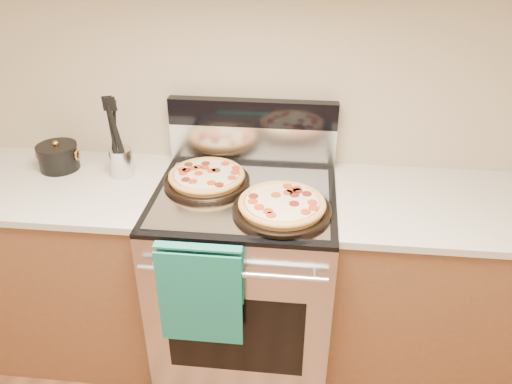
# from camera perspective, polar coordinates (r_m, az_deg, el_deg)

# --- Properties ---
(wall_back) EXTENTS (4.00, 0.00, 4.00)m
(wall_back) POSITION_cam_1_polar(r_m,az_deg,el_deg) (2.23, -0.29, 13.96)
(wall_back) COLOR tan
(wall_back) RESTS_ON ground
(range_body) EXTENTS (0.76, 0.68, 0.90)m
(range_body) POSITION_cam_1_polar(r_m,az_deg,el_deg) (2.35, -1.21, -10.20)
(range_body) COLOR #B7B7BC
(range_body) RESTS_ON ground
(oven_window) EXTENTS (0.56, 0.01, 0.40)m
(oven_window) POSITION_cam_1_polar(r_m,az_deg,el_deg) (2.11, -2.40, -16.04)
(oven_window) COLOR black
(oven_window) RESTS_ON range_body
(cooktop) EXTENTS (0.76, 0.68, 0.02)m
(cooktop) POSITION_cam_1_polar(r_m,az_deg,el_deg) (2.08, -1.34, -0.46)
(cooktop) COLOR black
(cooktop) RESTS_ON range_body
(backsplash_lower) EXTENTS (0.76, 0.06, 0.18)m
(backsplash_lower) POSITION_cam_1_polar(r_m,az_deg,el_deg) (2.31, -0.38, 5.55)
(backsplash_lower) COLOR silver
(backsplash_lower) RESTS_ON cooktop
(backsplash_upper) EXTENTS (0.76, 0.06, 0.12)m
(backsplash_upper) POSITION_cam_1_polar(r_m,az_deg,el_deg) (2.25, -0.40, 9.03)
(backsplash_upper) COLOR black
(backsplash_upper) RESTS_ON backsplash_lower
(oven_handle) EXTENTS (0.70, 0.03, 0.03)m
(oven_handle) POSITION_cam_1_polar(r_m,az_deg,el_deg) (1.84, -2.81, -9.32)
(oven_handle) COLOR silver
(oven_handle) RESTS_ON range_body
(dish_towel) EXTENTS (0.32, 0.05, 0.42)m
(dish_towel) POSITION_cam_1_polar(r_m,az_deg,el_deg) (1.92, -6.34, -11.35)
(dish_towel) COLOR #16726F
(dish_towel) RESTS_ON oven_handle
(foil_sheet) EXTENTS (0.70, 0.55, 0.01)m
(foil_sheet) POSITION_cam_1_polar(r_m,az_deg,el_deg) (2.05, -1.45, -0.57)
(foil_sheet) COLOR gray
(foil_sheet) RESTS_ON cooktop
(cabinet_left) EXTENTS (1.00, 0.62, 0.88)m
(cabinet_left) POSITION_cam_1_polar(r_m,az_deg,el_deg) (2.62, -20.80, -7.96)
(cabinet_left) COLOR brown
(cabinet_left) RESTS_ON ground
(countertop_left) EXTENTS (1.02, 0.64, 0.03)m
(countertop_left) POSITION_cam_1_polar(r_m,az_deg,el_deg) (2.38, -22.74, 0.77)
(countertop_left) COLOR #B7B0A4
(countertop_left) RESTS_ON cabinet_left
(cabinet_right) EXTENTS (1.00, 0.62, 0.88)m
(cabinet_right) POSITION_cam_1_polar(r_m,az_deg,el_deg) (2.45, 20.16, -10.75)
(cabinet_right) COLOR brown
(cabinet_right) RESTS_ON ground
(countertop_right) EXTENTS (1.02, 0.64, 0.03)m
(countertop_right) POSITION_cam_1_polar(r_m,az_deg,el_deg) (2.20, 22.20, -1.62)
(countertop_right) COLOR #B7B0A4
(countertop_right) RESTS_ON cabinet_right
(pepperoni_pizza_back) EXTENTS (0.47, 0.47, 0.05)m
(pepperoni_pizza_back) POSITION_cam_1_polar(r_m,az_deg,el_deg) (2.15, -5.65, 1.66)
(pepperoni_pizza_back) COLOR #BC8239
(pepperoni_pizza_back) RESTS_ON foil_sheet
(pepperoni_pizza_front) EXTENTS (0.44, 0.44, 0.05)m
(pepperoni_pizza_front) POSITION_cam_1_polar(r_m,az_deg,el_deg) (1.94, 2.99, -1.60)
(pepperoni_pizza_front) COLOR #BC8239
(pepperoni_pizza_front) RESTS_ON foil_sheet
(utensil_crock) EXTENTS (0.13, 0.13, 0.13)m
(utensil_crock) POSITION_cam_1_polar(r_m,az_deg,el_deg) (2.30, -15.10, 3.32)
(utensil_crock) COLOR silver
(utensil_crock) RESTS_ON countertop_left
(saucepan) EXTENTS (0.18, 0.18, 0.11)m
(saucepan) POSITION_cam_1_polar(r_m,az_deg,el_deg) (2.45, -21.63, 3.64)
(saucepan) COLOR black
(saucepan) RESTS_ON countertop_left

